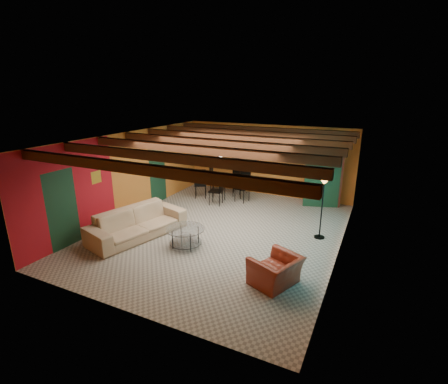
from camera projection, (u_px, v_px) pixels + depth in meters
The scene contains 11 objects.
room at pixel (223, 151), 9.00m from camera, with size 6.52×8.01×2.71m.
sofa at pixel (137, 223), 9.20m from camera, with size 2.74×1.07×0.80m, color tan.
armchair at pixel (276, 271), 6.95m from camera, with size 0.98×0.85×0.63m, color maroon.
coffee_table at pixel (186, 237), 8.65m from camera, with size 1.01×1.01×0.51m, color silver, non-canonical shape.
dining_table at pixel (223, 183), 12.49m from camera, with size 2.21×2.21×1.15m, color silver, non-canonical shape.
armoire at pixel (324, 177), 11.58m from camera, with size 1.15×0.57×2.02m, color maroon.
floor_lamp at pixel (322, 208), 8.96m from camera, with size 0.35×0.35×1.77m, color black, non-canonical shape.
ceiling_fan at pixel (221, 151), 8.91m from camera, with size 1.50×1.50×0.44m, color #472614, non-canonical shape.
painting at pixel (245, 151), 12.90m from camera, with size 1.05×0.03×0.65m, color black.
potted_plant at pixel (327, 142), 11.21m from camera, with size 0.40×0.35×0.44m, color #26661E.
vase at pixel (223, 166), 12.29m from camera, with size 0.17×0.17×0.18m, color orange.
Camera 1 is at (3.92, -7.91, 3.98)m, focal length 26.51 mm.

